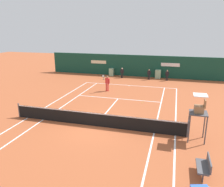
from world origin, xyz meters
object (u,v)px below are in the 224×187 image
at_px(player_bench, 205,165).
at_px(ball_kid_centre_post, 122,72).
at_px(tennis_ball_by_sideline, 144,101).
at_px(player_on_baseline, 107,82).
at_px(tennis_ball_near_service_line, 142,103).
at_px(ball_kid_left_post, 149,74).
at_px(umpire_chair, 199,111).
at_px(ball_kid_right_post, 167,75).

bearing_deg(player_bench, ball_kid_centre_post, 23.64).
xyz_separation_m(ball_kid_centre_post, tennis_ball_by_sideline, (4.23, -9.17, -0.77)).
height_order(player_on_baseline, tennis_ball_near_service_line, player_on_baseline).
height_order(ball_kid_centre_post, ball_kid_left_post, ball_kid_centre_post).
relative_size(umpire_chair, ball_kid_centre_post, 2.03).
distance_m(umpire_chair, ball_kid_right_post, 15.80).
bearing_deg(player_bench, tennis_ball_by_sideline, 22.59).
bearing_deg(player_bench, ball_kid_left_post, 14.12).
height_order(player_bench, tennis_ball_near_service_line, player_bench).
height_order(ball_kid_right_post, tennis_ball_by_sideline, ball_kid_right_post).
bearing_deg(ball_kid_right_post, player_bench, 99.89).
distance_m(player_on_baseline, tennis_ball_near_service_line, 5.24).
relative_size(ball_kid_centre_post, tennis_ball_by_sideline, 20.44).
bearing_deg(ball_kid_centre_post, ball_kid_right_post, 169.41).
bearing_deg(ball_kid_right_post, player_on_baseline, 51.10).
height_order(ball_kid_left_post, tennis_ball_by_sideline, ball_kid_left_post).
height_order(umpire_chair, tennis_ball_near_service_line, umpire_chair).
distance_m(ball_kid_centre_post, ball_kid_right_post, 5.81).
relative_size(ball_kid_centre_post, ball_kid_left_post, 1.02).
relative_size(ball_kid_centre_post, tennis_ball_near_service_line, 20.44).
distance_m(player_on_baseline, ball_kid_left_post, 7.58).
bearing_deg(ball_kid_right_post, tennis_ball_near_service_line, 82.50).
distance_m(tennis_ball_by_sideline, tennis_ball_near_service_line, 0.54).
height_order(player_on_baseline, ball_kid_centre_post, player_on_baseline).
relative_size(umpire_chair, player_bench, 2.27).
height_order(player_bench, ball_kid_left_post, ball_kid_left_post).
bearing_deg(tennis_ball_by_sideline, umpire_chair, -58.07).
bearing_deg(ball_kid_left_post, ball_kid_right_post, -174.29).
relative_size(ball_kid_centre_post, ball_kid_right_post, 1.02).
distance_m(ball_kid_centre_post, tennis_ball_near_service_line, 10.57).
bearing_deg(tennis_ball_near_service_line, player_on_baseline, 144.01).
bearing_deg(ball_kid_right_post, tennis_ball_by_sideline, 82.53).
distance_m(umpire_chair, player_on_baseline, 12.18).
bearing_deg(umpire_chair, tennis_ball_near_service_line, 34.82).
distance_m(ball_kid_right_post, ball_kid_left_post, 2.27).
height_order(umpire_chair, ball_kid_right_post, umpire_chair).
distance_m(player_on_baseline, tennis_ball_by_sideline, 5.03).
distance_m(ball_kid_centre_post, tennis_ball_by_sideline, 10.13).
relative_size(umpire_chair, player_on_baseline, 1.51).
xyz_separation_m(umpire_chair, player_bench, (0.11, -3.46, -1.33)).
xyz_separation_m(ball_kid_right_post, tennis_ball_near_service_line, (-1.68, -9.70, -0.75)).
xyz_separation_m(ball_kid_centre_post, ball_kid_left_post, (3.55, 0.00, -0.02)).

